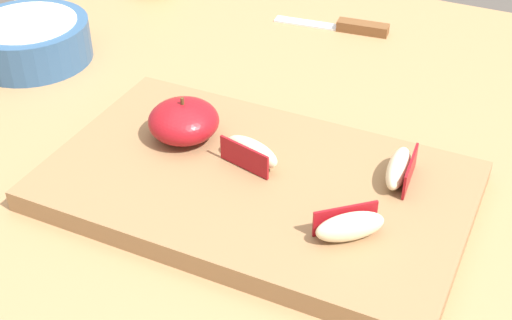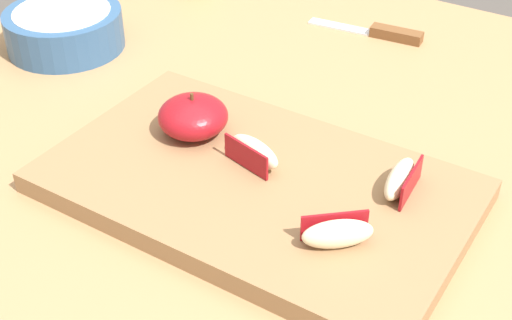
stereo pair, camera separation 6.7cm
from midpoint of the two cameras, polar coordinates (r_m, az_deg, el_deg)
The scene contains 8 objects.
dining_table at distance 0.80m, azimuth 7.77°, elevation -6.86°, with size 1.14×0.93×0.73m.
cutting_board at distance 0.69m, azimuth 2.79°, elevation -2.18°, with size 0.40×0.24×0.02m.
apple_half_skin_up at distance 0.73m, azimuth -2.43°, elevation 3.40°, with size 0.07×0.07×0.05m.
apple_wedge_near_knife at distance 0.61m, azimuth 9.65°, elevation -5.87°, with size 0.06×0.06×0.03m.
apple_wedge_front at distance 0.69m, azimuth 2.58°, elevation 0.53°, with size 0.06×0.04×0.03m.
apple_wedge_back at distance 0.68m, azimuth 14.23°, elevation -1.59°, with size 0.03×0.06×0.03m.
paring_knife at distance 1.00m, azimuth 12.25°, elevation 9.78°, with size 0.16×0.03×0.01m.
ceramic_fruit_bowl at distance 0.97m, azimuth -13.07°, elevation 10.12°, with size 0.15×0.15×0.05m.
Camera 2 is at (0.25, -0.53, 1.17)m, focal length 50.35 mm.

